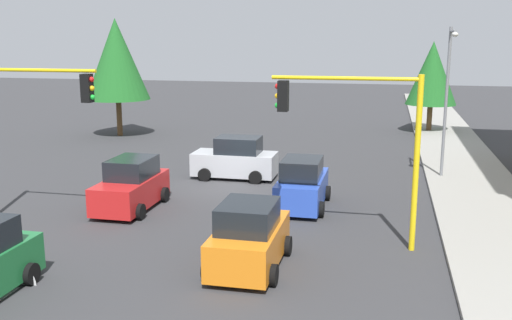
# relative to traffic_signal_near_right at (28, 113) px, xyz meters

# --- Properties ---
(ground_plane) EXTENTS (120.00, 120.00, 0.00)m
(ground_plane) POSITION_rel_traffic_signal_near_right_xyz_m (-6.00, 5.68, -3.96)
(ground_plane) COLOR #353538
(sidewalk_kerb) EXTENTS (80.00, 4.00, 0.15)m
(sidewalk_kerb) POSITION_rel_traffic_signal_near_right_xyz_m (-11.00, 16.18, -3.89)
(sidewalk_kerb) COLOR gray
(sidewalk_kerb) RESTS_ON ground
(lane_arrow_near) EXTENTS (2.40, 1.10, 1.10)m
(lane_arrow_near) POSITION_rel_traffic_signal_near_right_xyz_m (5.51, 2.68, -3.96)
(lane_arrow_near) COLOR silver
(lane_arrow_near) RESTS_ON ground
(traffic_signal_near_right) EXTENTS (0.36, 4.59, 5.59)m
(traffic_signal_near_right) POSITION_rel_traffic_signal_near_right_xyz_m (0.00, 0.00, 0.00)
(traffic_signal_near_right) COLOR yellow
(traffic_signal_near_right) RESTS_ON ground
(traffic_signal_near_left) EXTENTS (0.36, 4.59, 5.48)m
(traffic_signal_near_left) POSITION_rel_traffic_signal_near_right_xyz_m (-0.00, 11.35, -0.08)
(traffic_signal_near_left) COLOR yellow
(traffic_signal_near_left) RESTS_ON ground
(street_lamp_curbside) EXTENTS (2.15, 0.28, 7.00)m
(street_lamp_curbside) POSITION_rel_traffic_signal_near_right_xyz_m (-9.61, 14.88, 0.39)
(street_lamp_curbside) COLOR slate
(street_lamp_curbside) RESTS_ON ground
(tree_roadside_far) EXTENTS (3.45, 3.45, 6.26)m
(tree_roadside_far) POSITION_rel_traffic_signal_near_right_xyz_m (-24.00, 15.18, 0.13)
(tree_roadside_far) COLOR brown
(tree_roadside_far) RESTS_ON ground
(tree_opposite_side) EXTENTS (4.24, 4.24, 7.76)m
(tree_opposite_side) POSITION_rel_traffic_signal_near_right_xyz_m (-18.00, -5.32, 1.13)
(tree_opposite_side) COLOR brown
(tree_opposite_side) RESTS_ON ground
(car_red) EXTENTS (3.89, 2.01, 1.98)m
(car_red) POSITION_rel_traffic_signal_near_right_xyz_m (-2.26, 2.71, -3.07)
(car_red) COLOR red
(car_red) RESTS_ON ground
(car_orange) EXTENTS (3.71, 2.06, 1.98)m
(car_orange) POSITION_rel_traffic_signal_near_right_xyz_m (2.49, 8.53, -3.07)
(car_orange) COLOR orange
(car_orange) RESTS_ON ground
(car_silver) EXTENTS (2.02, 3.90, 1.98)m
(car_silver) POSITION_rel_traffic_signal_near_right_xyz_m (-8.00, 5.39, -3.06)
(car_silver) COLOR #B2B5BA
(car_silver) RESTS_ON ground
(car_blue) EXTENTS (3.80, 1.97, 1.98)m
(car_blue) POSITION_rel_traffic_signal_near_right_xyz_m (-3.88, 9.14, -3.07)
(car_blue) COLOR blue
(car_blue) RESTS_ON ground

